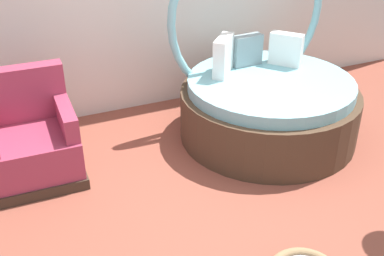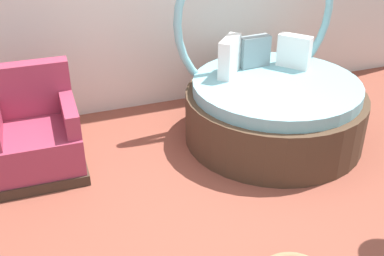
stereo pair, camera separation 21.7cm
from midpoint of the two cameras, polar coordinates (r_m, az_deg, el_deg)
name	(u,v)px [view 2 (the right image)]	position (r m, az deg, el deg)	size (l,w,h in m)	color
ground_plane	(222,212)	(3.98, 5.21, -10.04)	(8.00, 8.00, 0.02)	brown
round_daybed	(272,99)	(4.89, 10.80, 3.38)	(1.79, 1.79, 2.04)	#473323
red_armchair	(36,136)	(4.51, -16.90, -0.98)	(0.82, 0.82, 0.94)	#38281E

